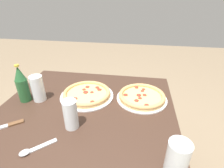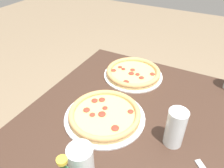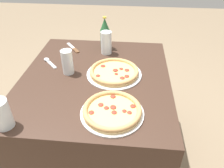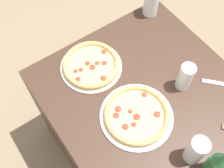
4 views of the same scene
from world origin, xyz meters
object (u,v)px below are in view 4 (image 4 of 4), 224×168
(glass_red_wine, at_px, (196,151))
(pizza_salami, at_px, (91,65))
(pizza_pepperoni, at_px, (137,115))
(spoon, at_px, (224,84))
(beer_bottle, at_px, (217,163))
(glass_cola, at_px, (185,78))
(glass_orange_juice, at_px, (151,4))

(glass_red_wine, bearing_deg, pizza_salami, 9.21)
(pizza_pepperoni, bearing_deg, pizza_salami, 3.42)
(spoon, bearing_deg, glass_red_wine, 114.01)
(beer_bottle, distance_m, spoon, 0.45)
(pizza_salami, height_order, glass_red_wine, glass_red_wine)
(glass_red_wine, bearing_deg, spoon, -65.99)
(glass_red_wine, height_order, glass_cola, glass_red_wine)
(pizza_pepperoni, distance_m, spoon, 0.47)
(pizza_pepperoni, relative_size, glass_orange_juice, 2.36)
(pizza_salami, height_order, pizza_pepperoni, same)
(glass_orange_juice, relative_size, glass_red_wine, 0.89)
(glass_cola, distance_m, beer_bottle, 0.41)
(beer_bottle, bearing_deg, glass_cola, -26.68)
(pizza_salami, xyz_separation_m, pizza_pepperoni, (-0.35, -0.02, -0.00))
(pizza_pepperoni, height_order, beer_bottle, beer_bottle)
(pizza_pepperoni, relative_size, spoon, 2.53)
(pizza_pepperoni, relative_size, glass_cola, 2.21)
(glass_orange_juice, bearing_deg, beer_bottle, 156.76)
(glass_cola, bearing_deg, glass_orange_juice, -20.40)
(pizza_salami, relative_size, glass_orange_juice, 2.18)
(glass_orange_juice, height_order, glass_cola, glass_cola)
(glass_orange_juice, xyz_separation_m, glass_cola, (-0.46, 0.17, 0.00))
(glass_cola, xyz_separation_m, beer_bottle, (-0.37, 0.18, 0.04))
(beer_bottle, xyz_separation_m, spoon, (0.25, -0.35, -0.10))
(pizza_salami, bearing_deg, glass_red_wine, -170.79)
(glass_orange_juice, relative_size, beer_bottle, 0.61)
(glass_orange_juice, height_order, beer_bottle, beer_bottle)
(pizza_salami, distance_m, glass_cola, 0.46)
(pizza_salami, distance_m, glass_orange_juice, 0.49)
(beer_bottle, bearing_deg, pizza_pepperoni, 15.35)
(pizza_salami, xyz_separation_m, glass_red_wine, (-0.62, -0.10, 0.06))
(glass_orange_juice, height_order, spoon, glass_orange_juice)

